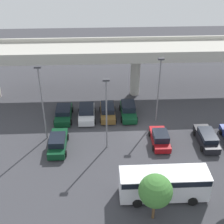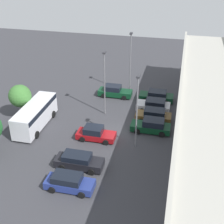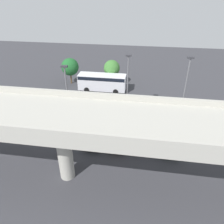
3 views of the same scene
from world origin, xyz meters
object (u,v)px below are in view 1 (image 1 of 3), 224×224
at_px(parked_car_6, 64,113).
at_px(lamp_post_by_overpass, 159,86).
at_px(parked_car_7, 108,111).
at_px(parked_car_0, 58,143).
at_px(parked_car_2, 128,110).
at_px(tree_front_left, 156,191).
at_px(parked_car_3, 160,138).
at_px(parked_car_1, 87,113).
at_px(shuttle_bus, 164,182).
at_px(lamp_post_mid_lot, 42,99).
at_px(parked_car_4, 207,138).
at_px(lamp_post_near_aisle, 106,110).

bearing_deg(parked_car_6, lamp_post_by_overpass, 84.78).
bearing_deg(parked_car_7, parked_car_0, -42.13).
bearing_deg(parked_car_2, parked_car_7, -88.98).
xyz_separation_m(parked_car_2, tree_front_left, (0.64, -16.24, 2.41)).
relative_size(parked_car_2, parked_car_3, 1.05).
relative_size(parked_car_0, tree_front_left, 1.05).
distance_m(parked_car_1, parked_car_3, 10.10).
xyz_separation_m(parked_car_6, shuttle_bus, (10.14, -13.53, 0.93)).
bearing_deg(parked_car_3, tree_front_left, 166.84).
xyz_separation_m(parked_car_3, lamp_post_mid_lot, (-12.87, 1.59, 4.50)).
distance_m(shuttle_bus, lamp_post_by_overpass, 12.97).
bearing_deg(shuttle_bus, parked_car_1, -61.80).
xyz_separation_m(parked_car_7, lamp_post_mid_lot, (-7.20, -4.37, 4.47)).
relative_size(parked_car_2, tree_front_left, 1.01).
bearing_deg(lamp_post_by_overpass, parked_car_6, 174.78).
relative_size(parked_car_1, parked_car_6, 0.93).
height_order(parked_car_0, shuttle_bus, shuttle_bus).
relative_size(parked_car_1, lamp_post_mid_lot, 0.49).
relative_size(parked_car_6, shuttle_bus, 0.59).
bearing_deg(lamp_post_mid_lot, parked_car_6, 68.87).
xyz_separation_m(parked_car_1, parked_car_3, (8.35, -5.68, -0.04)).
bearing_deg(parked_car_1, shuttle_bus, 28.20).
bearing_deg(lamp_post_mid_lot, parked_car_1, 42.18).
relative_size(parked_car_1, lamp_post_by_overpass, 0.52).
distance_m(parked_car_0, lamp_post_mid_lot, 5.08).
height_order(parked_car_6, lamp_post_by_overpass, lamp_post_by_overpass).
height_order(parked_car_0, parked_car_1, parked_car_0).
bearing_deg(parked_car_0, parked_car_3, -88.28).
relative_size(parked_car_3, parked_car_7, 0.99).
bearing_deg(parked_car_7, parked_car_2, 91.02).
bearing_deg(lamp_post_by_overpass, parked_car_1, 173.39).
bearing_deg(parked_car_7, lamp_post_by_overpass, 77.91).
xyz_separation_m(parked_car_0, parked_car_2, (8.35, 6.35, 0.01)).
xyz_separation_m(parked_car_2, shuttle_bus, (1.90, -13.81, 0.89)).
distance_m(parked_car_1, parked_car_2, 5.34).
bearing_deg(parked_car_3, parked_car_0, 91.72).
xyz_separation_m(parked_car_0, parked_car_3, (11.38, 0.34, -0.05)).
relative_size(parked_car_1, parked_car_4, 0.91).
distance_m(parked_car_2, parked_car_3, 6.73).
height_order(shuttle_bus, lamp_post_mid_lot, lamp_post_mid_lot).
distance_m(parked_car_1, lamp_post_by_overpass, 9.69).
relative_size(parked_car_0, parked_car_6, 1.02).
xyz_separation_m(parked_car_7, tree_front_left, (3.28, -16.19, 2.44)).
distance_m(parked_car_7, lamp_post_by_overpass, 7.43).
bearing_deg(lamp_post_near_aisle, tree_front_left, -69.84).
relative_size(parked_car_6, lamp_post_mid_lot, 0.52).
bearing_deg(parked_car_0, lamp_post_by_overpass, -66.84).
xyz_separation_m(lamp_post_mid_lot, lamp_post_by_overpass, (13.22, 3.08, -0.33)).
height_order(lamp_post_by_overpass, tree_front_left, lamp_post_by_overpass).
bearing_deg(parked_car_6, shuttle_bus, 36.85).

